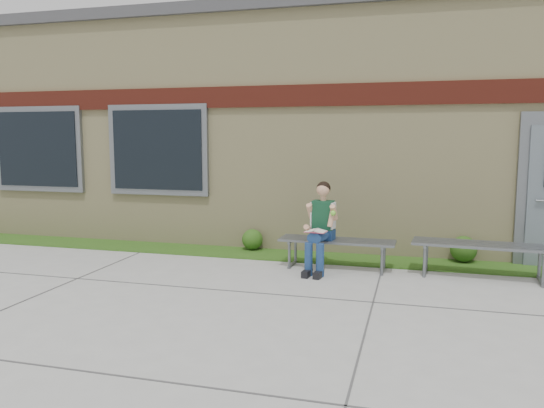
% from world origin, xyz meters
% --- Properties ---
extents(ground, '(80.00, 80.00, 0.00)m').
position_xyz_m(ground, '(0.00, 0.00, 0.00)').
color(ground, '#9E9E99').
rests_on(ground, ground).
extents(grass_strip, '(16.00, 0.80, 0.02)m').
position_xyz_m(grass_strip, '(0.00, 2.60, 0.01)').
color(grass_strip, '#1C4913').
rests_on(grass_strip, ground).
extents(school_building, '(16.20, 6.22, 4.20)m').
position_xyz_m(school_building, '(-0.00, 5.99, 2.10)').
color(school_building, beige).
rests_on(school_building, ground).
extents(bench_left, '(1.69, 0.51, 0.44)m').
position_xyz_m(bench_left, '(0.35, 2.00, 0.34)').
color(bench_left, slate).
rests_on(bench_left, ground).
extents(bench_right, '(1.89, 0.66, 0.48)m').
position_xyz_m(bench_right, '(2.35, 2.00, 0.37)').
color(bench_right, slate).
rests_on(bench_right, ground).
extents(girl, '(0.46, 0.80, 1.29)m').
position_xyz_m(girl, '(0.14, 1.81, 0.68)').
color(girl, navy).
rests_on(girl, ground).
extents(shrub_mid, '(0.35, 0.35, 0.35)m').
position_xyz_m(shrub_mid, '(-1.22, 2.85, 0.20)').
color(shrub_mid, '#1C4913').
rests_on(shrub_mid, grass_strip).
extents(shrub_east, '(0.40, 0.40, 0.40)m').
position_xyz_m(shrub_east, '(2.18, 2.85, 0.22)').
color(shrub_east, '#1C4913').
rests_on(shrub_east, grass_strip).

